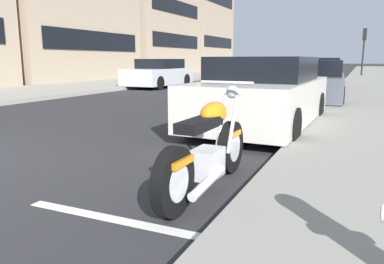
% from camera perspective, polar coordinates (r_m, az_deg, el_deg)
% --- Properties ---
extents(sidewalk_far_curb, '(120.00, 5.00, 0.14)m').
position_cam_1_polar(sidewalk_far_curb, '(18.92, -15.87, 6.70)').
color(sidewalk_far_curb, gray).
rests_on(sidewalk_far_curb, ground).
extents(parking_stall_stripe, '(0.12, 2.20, 0.01)m').
position_cam_1_polar(parking_stall_stripe, '(3.26, -8.92, -13.50)').
color(parking_stall_stripe, silver).
rests_on(parking_stall_stripe, ground).
extents(parked_motorcycle, '(2.07, 0.62, 1.11)m').
position_cam_1_polar(parked_motorcycle, '(3.86, 2.46, -2.84)').
color(parked_motorcycle, black).
rests_on(parked_motorcycle, ground).
extents(parked_car_behind_motorcycle, '(4.43, 2.03, 1.39)m').
position_cam_1_polar(parked_car_behind_motorcycle, '(7.59, 10.79, 5.65)').
color(parked_car_behind_motorcycle, beige).
rests_on(parked_car_behind_motorcycle, ground).
extents(parked_car_at_intersection, '(4.75, 2.09, 1.32)m').
position_cam_1_polar(parked_car_at_intersection, '(12.77, 17.90, 7.29)').
color(parked_car_at_intersection, '#4C515B').
rests_on(parked_car_at_intersection, ground).
extents(parked_car_second_in_row, '(4.48, 2.05, 1.41)m').
position_cam_1_polar(parked_car_second_in_row, '(18.10, 18.73, 8.24)').
color(parked_car_second_in_row, '#4C515B').
rests_on(parked_car_second_in_row, ground).
extents(car_opposite_curb, '(4.09, 1.92, 1.37)m').
position_cam_1_polar(car_opposite_curb, '(18.53, -5.08, 8.79)').
color(car_opposite_curb, silver).
rests_on(car_opposite_curb, ground).
extents(traffic_signal_near_corner, '(0.36, 0.28, 3.50)m').
position_cam_1_polar(traffic_signal_near_corner, '(31.98, 24.70, 12.40)').
color(traffic_signal_near_corner, black).
rests_on(traffic_signal_near_corner, sidewalk_near_curb).
extents(townhouse_mid_block, '(9.96, 11.21, 14.38)m').
position_cam_1_polar(townhouse_mid_block, '(44.44, -2.96, 18.52)').
color(townhouse_mid_block, tan).
rests_on(townhouse_mid_block, ground).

